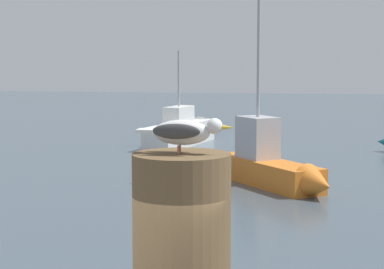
{
  "coord_description": "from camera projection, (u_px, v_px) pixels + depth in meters",
  "views": [
    {
      "loc": [
        1.55,
        -2.98,
        3.04
      ],
      "look_at": [
        1.06,
        -0.04,
        2.72
      ],
      "focal_mm": 64.77,
      "sensor_mm": 36.0,
      "label": 1
    }
  ],
  "objects": [
    {
      "name": "mooring_post",
      "position": [
        182.0,
        269.0,
        2.81
      ],
      "size": [
        0.4,
        0.4,
        0.95
      ],
      "primitive_type": "cylinder",
      "color": "brown",
      "rests_on": "harbor_quay"
    },
    {
      "name": "seagull",
      "position": [
        183.0,
        131.0,
        2.75
      ],
      "size": [
        0.39,
        0.15,
        0.14
      ],
      "color": "#C67160",
      "rests_on": "mooring_post"
    },
    {
      "name": "channel_buoy",
      "position": [
        194.0,
        251.0,
        9.33
      ],
      "size": [
        0.56,
        0.56,
        1.33
      ],
      "color": "red",
      "rests_on": "ground_plane"
    },
    {
      "name": "boat_white",
      "position": [
        184.0,
        131.0,
        24.91
      ],
      "size": [
        1.99,
        5.15,
        3.34
      ],
      "color": "silver",
      "rests_on": "ground_plane"
    },
    {
      "name": "boat_orange",
      "position": [
        273.0,
        165.0,
        16.61
      ],
      "size": [
        3.2,
        3.84,
        5.05
      ],
      "color": "orange",
      "rests_on": "ground_plane"
    }
  ]
}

